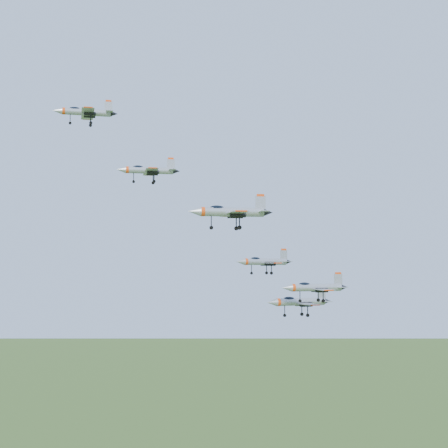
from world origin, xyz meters
name	(u,v)px	position (x,y,z in m)	size (l,w,h in m)	color
jet_lead	(85,112)	(-13.74, 10.49, 152.21)	(12.46, 10.31, 3.33)	#9CA1A8
jet_left_high	(148,170)	(-3.77, -2.14, 139.55)	(11.38, 9.47, 3.04)	#9CA1A8
jet_right_high	(230,212)	(6.48, -17.56, 131.21)	(13.80, 11.51, 3.69)	#9CA1A8
jet_left_low	(264,261)	(20.13, 2.30, 123.32)	(12.09, 10.00, 3.23)	#9CA1A8
jet_right_low	(314,287)	(23.64, -12.58, 118.84)	(12.32, 10.20, 3.29)	#9CA1A8
jet_trail	(299,302)	(25.22, -2.67, 115.75)	(13.47, 11.08, 3.61)	#9CA1A8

